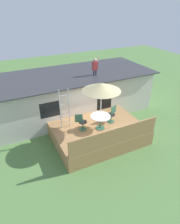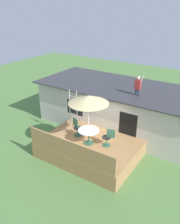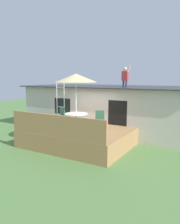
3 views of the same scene
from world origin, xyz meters
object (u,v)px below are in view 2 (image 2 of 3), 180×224
Objects in this scene: patio_table at (89,133)px; person_figure at (138,84)px; patio_chair_right at (108,138)px; patio_chair_left at (77,127)px; patio_umbrella at (89,99)px; step_ladder at (73,109)px.

person_figure is (1.18, 2.92, 1.89)m from patio_table.
patio_table is 1.13× the size of patio_chair_right.
patio_table is at bearing -0.00° from patio_chair_left.
patio_umbrella reaches higher than patio_chair_left.
patio_chair_left and patio_chair_right have the same top height.
person_figure is (1.18, 2.92, 0.13)m from patio_umbrella.
person_figure is at bearing 69.58° from patio_chair_left.
person_figure is 1.21× the size of patio_chair_right.
patio_table is 1.13× the size of patio_chair_left.
patio_chair_left is at bearing 161.21° from patio_table.
patio_chair_left is at bearing -129.21° from person_figure.
patio_chair_right is (-0.27, -2.59, -2.02)m from person_figure.
patio_umbrella reaches higher than patio_chair_right.
step_ladder is (-1.60, 0.92, -1.25)m from patio_umbrella.
patio_umbrella is at bearing -111.92° from person_figure.
person_figure reaches higher than patio_table.
patio_chair_right is (0.91, 0.33, -1.89)m from patio_umbrella.
person_figure reaches higher than step_ladder.
patio_umbrella is 2.76× the size of patio_chair_left.
patio_umbrella is 3.15m from person_figure.
person_figure is at bearing 35.80° from step_ladder.
step_ladder reaches higher than patio_chair_left.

